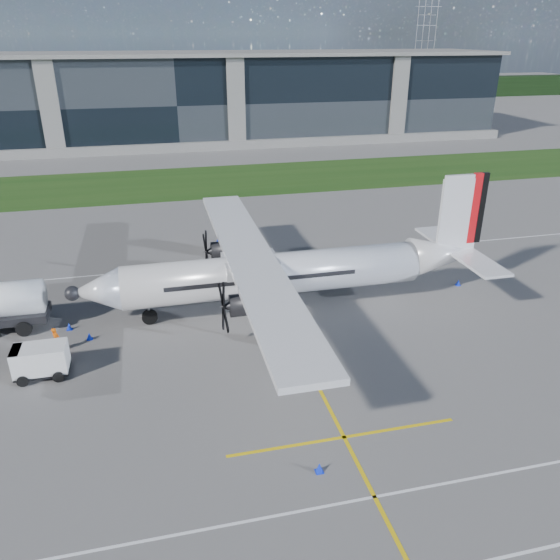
{
  "coord_description": "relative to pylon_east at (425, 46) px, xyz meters",
  "views": [
    {
      "loc": [
        -5.18,
        -26.45,
        18.58
      ],
      "look_at": [
        2.83,
        7.31,
        2.88
      ],
      "focal_mm": 35.0,
      "sensor_mm": 36.0,
      "label": 1
    }
  ],
  "objects": [
    {
      "name": "ground",
      "position": [
        -85.0,
        -110.0,
        -15.0
      ],
      "size": [
        400.0,
        400.0,
        0.0
      ],
      "primitive_type": "plane",
      "color": "slate",
      "rests_on": "ground"
    },
    {
      "name": "grass_strip",
      "position": [
        -85.0,
        -102.0,
        -14.98
      ],
      "size": [
        400.0,
        18.0,
        0.04
      ],
      "primitive_type": "cube",
      "color": "#1B3E11",
      "rests_on": "ground"
    },
    {
      "name": "terminal_building",
      "position": [
        -85.0,
        -70.0,
        -7.5
      ],
      "size": [
        120.0,
        20.0,
        15.0
      ],
      "primitive_type": "cube",
      "color": "black",
      "rests_on": "ground"
    },
    {
      "name": "tree_line",
      "position": [
        -85.0,
        -10.0,
        -12.0
      ],
      "size": [
        400.0,
        6.0,
        6.0
      ],
      "primitive_type": "cube",
      "color": "black",
      "rests_on": "ground"
    },
    {
      "name": "pylon_east",
      "position": [
        0.0,
        0.0,
        0.0
      ],
      "size": [
        9.0,
        4.6,
        30.0
      ],
      "primitive_type": null,
      "color": "gray",
      "rests_on": "ground"
    },
    {
      "name": "yellow_taxiway_centerline",
      "position": [
        -82.0,
        -140.0,
        -14.99
      ],
      "size": [
        0.2,
        70.0,
        0.01
      ],
      "primitive_type": "cube",
      "color": "yellow",
      "rests_on": "ground"
    },
    {
      "name": "turboprop_aircraft",
      "position": [
        -81.25,
        -141.63,
        -10.32
      ],
      "size": [
        30.09,
        31.2,
        9.36
      ],
      "primitive_type": null,
      "color": "white",
      "rests_on": "ground"
    },
    {
      "name": "baggage_tug",
      "position": [
        -97.59,
        -146.65,
        -14.03
      ],
      "size": [
        3.25,
        1.95,
        1.95
      ],
      "primitive_type": null,
      "color": "silver",
      "rests_on": "ground"
    },
    {
      "name": "ground_crew_person",
      "position": [
        -97.11,
        -143.96,
        -14.05
      ],
      "size": [
        0.69,
        0.86,
        1.9
      ],
      "primitive_type": "imported",
      "rotation": [
        0.0,
        0.0,
        1.38
      ],
      "color": "#F25907",
      "rests_on": "ground"
    },
    {
      "name": "safety_cone_portwing",
      "position": [
        -83.92,
        -157.98,
        -14.75
      ],
      "size": [
        0.36,
        0.36,
        0.5
      ],
      "primitive_type": "cone",
      "color": "#0C28DA",
      "rests_on": "ground"
    },
    {
      "name": "safety_cone_fwd",
      "position": [
        -96.71,
        -141.21,
        -14.75
      ],
      "size": [
        0.36,
        0.36,
        0.5
      ],
      "primitive_type": "cone",
      "color": "#0C28DA",
      "rests_on": "ground"
    },
    {
      "name": "safety_cone_nose_port",
      "position": [
        -95.25,
        -142.89,
        -14.75
      ],
      "size": [
        0.36,
        0.36,
        0.5
      ],
      "primitive_type": "cone",
      "color": "#0C28DA",
      "rests_on": "ground"
    },
    {
      "name": "safety_cone_stbdwing",
      "position": [
        -84.4,
        -126.01,
        -14.75
      ],
      "size": [
        0.36,
        0.36,
        0.5
      ],
      "primitive_type": "cone",
      "color": "#0C28DA",
      "rests_on": "ground"
    },
    {
      "name": "safety_cone_tail",
      "position": [
        -66.92,
        -140.84,
        -14.75
      ],
      "size": [
        0.36,
        0.36,
        0.5
      ],
      "primitive_type": "cone",
      "color": "#0C28DA",
      "rests_on": "ground"
    }
  ]
}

